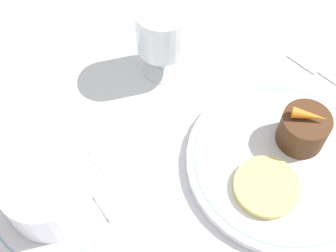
{
  "coord_description": "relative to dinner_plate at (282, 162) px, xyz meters",
  "views": [
    {
      "loc": [
        -0.31,
        -0.11,
        0.53
      ],
      "look_at": [
        -0.08,
        0.08,
        0.04
      ],
      "focal_mm": 50.0,
      "sensor_mm": 36.0,
      "label": 1
    }
  ],
  "objects": [
    {
      "name": "ground_plane",
      "position": [
        0.01,
        0.05,
        -0.01
      ],
      "size": [
        3.0,
        3.0,
        0.0
      ],
      "primitive_type": "plane",
      "color": "white"
    },
    {
      "name": "dinner_plate",
      "position": [
        0.0,
        0.0,
        0.0
      ],
      "size": [
        0.24,
        0.24,
        0.01
      ],
      "color": "white",
      "rests_on": "ground_plane"
    },
    {
      "name": "saucer",
      "position": [
        -0.22,
        0.18,
        -0.0
      ],
      "size": [
        0.15,
        0.15,
        0.01
      ],
      "color": "white",
      "rests_on": "ground_plane"
    },
    {
      "name": "coffee_cup",
      "position": [
        -0.22,
        0.18,
        0.04
      ],
      "size": [
        0.12,
        0.1,
        0.06
      ],
      "color": "white",
      "rests_on": "saucer"
    },
    {
      "name": "spoon",
      "position": [
        -0.18,
        0.17,
        0.0
      ],
      "size": [
        0.04,
        0.11,
        0.0
      ],
      "color": "silver",
      "rests_on": "saucer"
    },
    {
      "name": "wine_glass",
      "position": [
        0.02,
        0.22,
        0.07
      ],
      "size": [
        0.07,
        0.07,
        0.12
      ],
      "color": "silver",
      "rests_on": "ground_plane"
    },
    {
      "name": "fork",
      "position": [
        0.16,
        0.02,
        -0.01
      ],
      "size": [
        0.03,
        0.19,
        0.01
      ],
      "color": "silver",
      "rests_on": "ground_plane"
    },
    {
      "name": "dessert_cake",
      "position": [
        0.04,
        0.0,
        0.03
      ],
      "size": [
        0.06,
        0.06,
        0.05
      ],
      "color": "#4C2D19",
      "rests_on": "dinner_plate"
    },
    {
      "name": "carrot_garnish",
      "position": [
        0.04,
        0.0,
        0.06
      ],
      "size": [
        0.03,
        0.04,
        0.01
      ],
      "color": "orange",
      "rests_on": "dessert_cake"
    },
    {
      "name": "pineapple_slice",
      "position": [
        -0.05,
        -0.01,
        0.01
      ],
      "size": [
        0.08,
        0.08,
        0.01
      ],
      "color": "#EFE075",
      "rests_on": "dinner_plate"
    }
  ]
}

